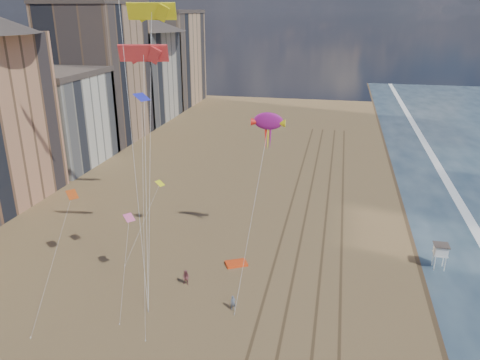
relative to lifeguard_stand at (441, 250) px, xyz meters
name	(u,v)px	position (x,y,z in m)	size (l,w,h in m)	color
wet_sand	(440,225)	(2.30, 11.81, -2.24)	(260.00, 260.00, 0.00)	#42301E
foam	(474,228)	(6.50, 11.81, -2.24)	(260.00, 260.00, 0.00)	white
tracks	(311,248)	(-14.15, 1.81, -2.24)	(7.68, 120.00, 0.01)	brown
buildings	(85,81)	(-62.43, 37.40, 11.31)	(34.72, 131.35, 29.00)	#C6B284
lifeguard_stand	(441,250)	(0.00, 0.00, 0.00)	(1.61, 1.61, 2.91)	white
grounded_kite	(236,263)	(-22.05, -3.96, -2.11)	(2.37, 1.51, 0.27)	#FF4515
show_kite	(268,122)	(-19.43, 0.50, 13.26)	(3.82, 7.21, 20.00)	#A01883
kite_flyer_a	(233,303)	(-20.53, -12.19, -1.51)	(0.54, 0.35, 1.47)	slate
kite_flyer_b	(186,278)	(-26.23, -9.05, -1.41)	(0.82, 0.64, 1.68)	brown
small_kites	(124,173)	(-33.02, -7.32, 9.04)	(11.78, 16.50, 14.16)	#C44512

